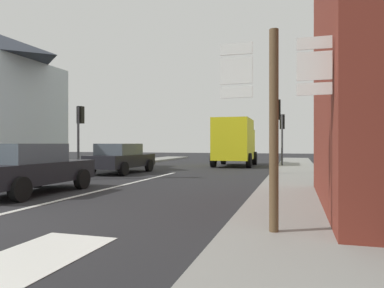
% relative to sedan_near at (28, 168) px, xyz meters
% --- Properties ---
extents(ground_plane, '(80.00, 80.00, 0.00)m').
position_rel_sedan_near_xyz_m(ground_plane, '(1.67, 6.22, -0.76)').
color(ground_plane, '#232326').
extents(sidewalk_right, '(2.23, 44.00, 0.14)m').
position_rel_sedan_near_xyz_m(sidewalk_right, '(7.54, 4.22, -0.69)').
color(sidewalk_right, gray).
rests_on(sidewalk_right, ground).
extents(sidewalk_left, '(2.23, 44.00, 0.14)m').
position_rel_sedan_near_xyz_m(sidewalk_left, '(-4.20, 4.22, -0.69)').
color(sidewalk_left, gray).
rests_on(sidewalk_left, ground).
extents(lane_centre_stripe, '(0.16, 12.00, 0.01)m').
position_rel_sedan_near_xyz_m(lane_centre_stripe, '(1.67, 2.22, -0.75)').
color(lane_centre_stripe, silver).
rests_on(lane_centre_stripe, ground).
extents(lane_turn_arrow, '(1.20, 2.20, 0.01)m').
position_rel_sedan_near_xyz_m(lane_turn_arrow, '(4.28, -4.78, -0.75)').
color(lane_turn_arrow, silver).
rests_on(lane_turn_arrow, ground).
extents(sedan_near, '(1.97, 4.20, 1.47)m').
position_rel_sedan_near_xyz_m(sedan_near, '(0.00, 0.00, 0.00)').
color(sedan_near, black).
rests_on(sedan_near, ground).
extents(sedan_far, '(2.09, 4.26, 1.47)m').
position_rel_sedan_near_xyz_m(sedan_far, '(-0.83, 7.33, 0.00)').
color(sedan_far, black).
rests_on(sedan_far, ground).
extents(delivery_truck, '(2.52, 5.02, 3.05)m').
position_rel_sedan_near_xyz_m(delivery_truck, '(3.70, 14.41, 0.89)').
color(delivery_truck, yellow).
rests_on(delivery_truck, ground).
extents(route_sign_post, '(1.66, 0.14, 3.20)m').
position_rel_sedan_near_xyz_m(route_sign_post, '(7.21, -3.12, 1.15)').
color(route_sign_post, brown).
rests_on(route_sign_post, ground).
extents(traffic_light_near_right, '(0.30, 0.49, 3.45)m').
position_rel_sedan_near_xyz_m(traffic_light_near_right, '(6.72, 7.78, 1.79)').
color(traffic_light_near_right, '#47474C').
rests_on(traffic_light_near_right, ground).
extents(traffic_light_near_left, '(0.30, 0.49, 3.44)m').
position_rel_sedan_near_xyz_m(traffic_light_near_left, '(-3.39, 7.66, 1.79)').
color(traffic_light_near_left, '#47474C').
rests_on(traffic_light_near_left, ground).
extents(traffic_light_far_right, '(0.30, 0.49, 3.28)m').
position_rel_sedan_near_xyz_m(traffic_light_far_right, '(6.72, 14.01, 1.67)').
color(traffic_light_far_right, '#47474C').
rests_on(traffic_light_far_right, ground).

